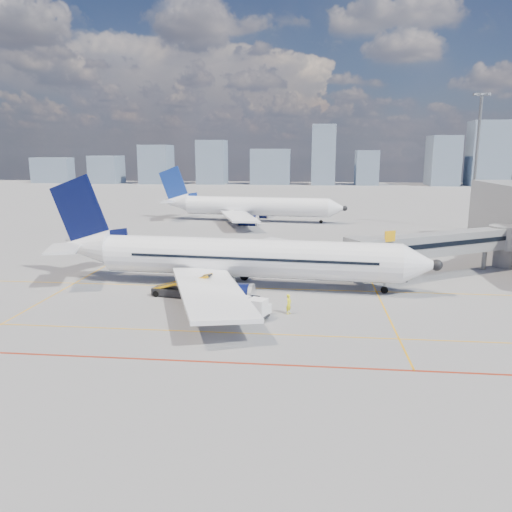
{
  "coord_description": "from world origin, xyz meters",
  "views": [
    {
      "loc": [
        6.48,
        -44.89,
        14.74
      ],
      "look_at": [
        1.12,
        6.29,
        4.0
      ],
      "focal_mm": 35.0,
      "sensor_mm": 36.0,
      "label": 1
    }
  ],
  "objects": [
    {
      "name": "baggage_tug",
      "position": [
        1.88,
        -1.01,
        0.78
      ],
      "size": [
        2.64,
        2.04,
        1.64
      ],
      "rotation": [
        0.0,
        0.0,
        -0.3
      ],
      "color": "white",
      "rests_on": "ground"
    },
    {
      "name": "ramp_worker",
      "position": [
        4.9,
        -0.51,
        0.94
      ],
      "size": [
        0.7,
        0.81,
        1.88
      ],
      "primitive_type": "imported",
      "rotation": [
        0.0,
        0.0,
        1.13
      ],
      "color": "yellow",
      "rests_on": "ground"
    },
    {
      "name": "cargo_dolly",
      "position": [
        1.37,
        -2.12,
        1.04
      ],
      "size": [
        3.76,
        2.61,
        1.89
      ],
      "rotation": [
        0.0,
        0.0,
        -0.34
      ],
      "color": "black",
      "rests_on": "ground"
    },
    {
      "name": "apron_markings",
      "position": [
        -0.58,
        -3.91,
        0.01
      ],
      "size": [
        90.0,
        35.12,
        0.01
      ],
      "color": "orange",
      "rests_on": "ground"
    },
    {
      "name": "distant_skyline",
      "position": [
        24.35,
        190.0,
        11.18
      ],
      "size": [
        252.8,
        15.53,
        28.53
      ],
      "color": "slate",
      "rests_on": "ground"
    },
    {
      "name": "main_aircraft",
      "position": [
        -1.8,
        8.74,
        3.22
      ],
      "size": [
        43.88,
        38.19,
        12.81
      ],
      "rotation": [
        0.0,
        0.0,
        -0.08
      ],
      "color": "white",
      "rests_on": "ground"
    },
    {
      "name": "jet_bridge",
      "position": [
        23.51,
        16.91,
        3.74
      ],
      "size": [
        23.55,
        15.78,
        6.3
      ],
      "color": "gray",
      "rests_on": "ground"
    },
    {
      "name": "ground",
      "position": [
        0.0,
        0.0,
        0.0
      ],
      "size": [
        420.0,
        420.0,
        0.0
      ],
      "primitive_type": "plane",
      "color": "gray",
      "rests_on": "ground"
    },
    {
      "name": "belt_loader",
      "position": [
        -7.05,
        3.98,
        0.69
      ],
      "size": [
        6.62,
        2.68,
        2.65
      ],
      "rotation": [
        0.0,
        0.0,
        -0.19
      ],
      "color": "black",
      "rests_on": "ground"
    },
    {
      "name": "floodlight_mast_ne",
      "position": [
        38.0,
        55.0,
        13.59
      ],
      "size": [
        3.2,
        0.61,
        25.45
      ],
      "color": "slate",
      "rests_on": "ground"
    },
    {
      "name": "second_aircraft",
      "position": [
        -6.34,
        62.07,
        3.22
      ],
      "size": [
        41.4,
        36.0,
        12.11
      ],
      "rotation": [
        0.0,
        0.0,
        -0.11
      ],
      "color": "white",
      "rests_on": "ground"
    }
  ]
}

